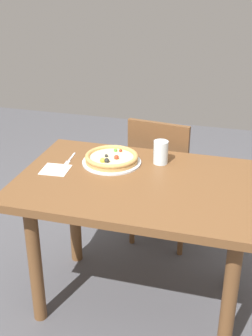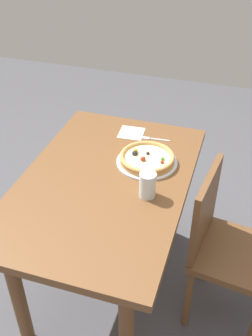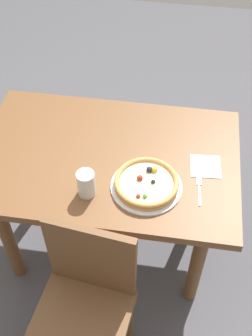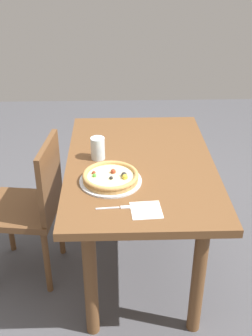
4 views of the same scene
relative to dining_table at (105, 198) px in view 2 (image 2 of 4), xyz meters
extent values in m
plane|color=#4C4C51|center=(0.00, 0.00, -0.65)|extent=(6.00, 6.00, 0.00)
cube|color=brown|center=(0.00, 0.00, 0.10)|extent=(1.25, 0.81, 0.04)
cylinder|color=brown|center=(-0.49, -0.27, -0.29)|extent=(0.07, 0.07, 0.72)
cylinder|color=brown|center=(0.49, -0.27, -0.29)|extent=(0.07, 0.07, 0.72)
cylinder|color=brown|center=(-0.49, 0.27, -0.29)|extent=(0.07, 0.07, 0.72)
cylinder|color=brown|center=(0.49, 0.27, -0.29)|extent=(0.07, 0.07, 0.72)
cylinder|color=brown|center=(0.19, -0.54, -0.43)|extent=(0.04, 0.04, 0.44)
cylinder|color=brown|center=(-0.15, -0.50, -0.43)|extent=(0.04, 0.04, 0.44)
cube|color=brown|center=(0.00, -0.69, -0.19)|extent=(0.45, 0.45, 0.04)
cube|color=brown|center=(0.02, -0.50, 0.04)|extent=(0.38, 0.08, 0.42)
cylinder|color=silver|center=(0.21, -0.16, 0.12)|extent=(0.32, 0.32, 0.01)
cylinder|color=tan|center=(0.21, -0.16, 0.14)|extent=(0.28, 0.28, 0.02)
cylinder|color=beige|center=(0.21, -0.16, 0.15)|extent=(0.25, 0.25, 0.01)
torus|color=tan|center=(0.21, -0.16, 0.15)|extent=(0.29, 0.29, 0.02)
sphere|color=#262626|center=(0.21, -0.09, 0.16)|extent=(0.03, 0.03, 0.03)
sphere|color=#4C9E38|center=(0.21, -0.24, 0.16)|extent=(0.02, 0.02, 0.02)
sphere|color=maroon|center=(0.18, -0.15, 0.16)|extent=(0.03, 0.03, 0.03)
sphere|color=#262626|center=(0.24, -0.16, 0.16)|extent=(0.02, 0.02, 0.02)
sphere|color=maroon|center=(0.18, -0.25, 0.16)|extent=(0.02, 0.02, 0.02)
sphere|color=gold|center=(0.23, -0.09, 0.16)|extent=(0.03, 0.03, 0.03)
cube|color=silver|center=(0.44, -0.18, 0.12)|extent=(0.02, 0.11, 0.00)
cube|color=silver|center=(0.44, -0.09, 0.12)|extent=(0.03, 0.05, 0.00)
cylinder|color=silver|center=(-0.05, -0.23, 0.18)|extent=(0.08, 0.08, 0.13)
cube|color=white|center=(0.46, 0.00, 0.12)|extent=(0.15, 0.15, 0.00)
camera|label=1|loc=(-0.46, 1.91, 1.12)|focal=47.53mm
camera|label=2|loc=(-1.45, -0.57, 1.34)|focal=42.93mm
camera|label=3|loc=(0.30, -1.35, 1.59)|focal=45.66mm
camera|label=4|loc=(2.03, -0.14, 1.24)|focal=44.95mm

